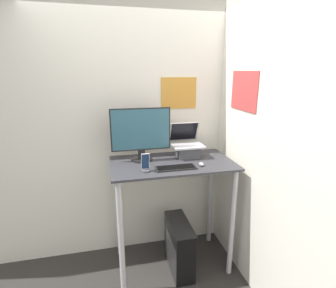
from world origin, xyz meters
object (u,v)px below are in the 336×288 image
at_px(computer_tower, 179,246).
at_px(mouse, 201,164).
at_px(laptop, 187,147).
at_px(cell_phone, 145,165).
at_px(monitor, 141,135).
at_px(keyboard, 176,168).

bearing_deg(computer_tower, mouse, -18.45).
relative_size(laptop, computer_tower, 0.63).
bearing_deg(laptop, cell_phone, -145.71).
height_order(monitor, mouse, monitor).
relative_size(laptop, keyboard, 0.91).
height_order(laptop, cell_phone, laptop).
bearing_deg(computer_tower, cell_phone, -165.51).
relative_size(laptop, mouse, 4.69).
bearing_deg(cell_phone, monitor, 88.61).
xyz_separation_m(laptop, mouse, (0.04, -0.29, -0.08)).
height_order(monitor, keyboard, monitor).
height_order(keyboard, cell_phone, cell_phone).
height_order(mouse, computer_tower, mouse).
bearing_deg(keyboard, laptop, 57.09).
height_order(monitor, computer_tower, monitor).
bearing_deg(keyboard, computer_tower, 49.76).
bearing_deg(laptop, keyboard, -122.91).
xyz_separation_m(laptop, computer_tower, (-0.14, -0.23, -0.95)).
distance_m(laptop, keyboard, 0.38).
bearing_deg(cell_phone, computer_tower, 14.49).
xyz_separation_m(monitor, keyboard, (0.26, -0.29, -0.24)).
relative_size(mouse, cell_phone, 0.43).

